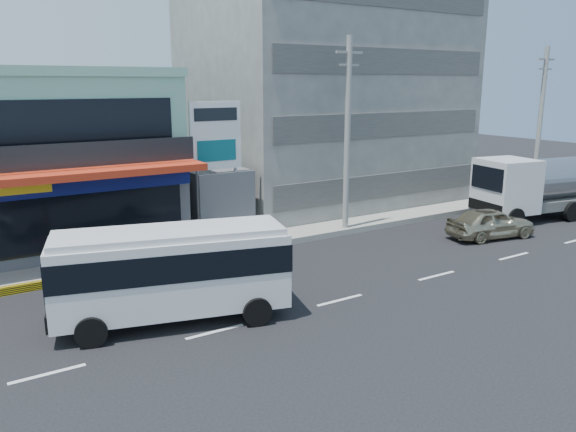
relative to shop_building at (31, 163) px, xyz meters
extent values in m
plane|color=black|center=(8.00, -13.95, -4.00)|extent=(120.00, 120.00, 0.00)
cube|color=gray|center=(13.00, -4.45, -3.85)|extent=(70.00, 5.00, 0.30)
cube|color=#4E4E54|center=(0.00, 0.05, -2.00)|extent=(12.00, 10.00, 4.00)
cube|color=#83BA9D|center=(0.00, 0.05, 2.00)|extent=(12.00, 10.00, 4.00)
cube|color=red|center=(0.00, -5.75, 0.15)|extent=(12.40, 1.80, 0.30)
cube|color=navy|center=(0.00, -5.00, -0.40)|extent=(12.00, 0.12, 0.80)
cube|color=black|center=(0.00, -4.97, -1.90)|extent=(11.00, 0.06, 2.60)
cube|color=gray|center=(18.00, 1.05, 3.00)|extent=(16.00, 12.00, 14.00)
cube|color=#4E4E54|center=(8.00, -1.95, -2.25)|extent=(3.00, 6.00, 3.50)
cylinder|color=slate|center=(8.00, -2.95, -0.42)|extent=(1.50, 1.50, 0.15)
cylinder|color=gray|center=(6.50, -4.75, -0.75)|extent=(0.16, 0.16, 6.50)
cylinder|color=gray|center=(8.50, -4.75, -0.75)|extent=(0.16, 0.16, 6.50)
cube|color=white|center=(7.50, -4.75, 1.30)|extent=(2.60, 0.18, 3.20)
cylinder|color=#999993|center=(14.00, -6.55, 1.00)|extent=(0.30, 0.30, 10.00)
cube|color=#999993|center=(14.00, -6.55, 5.20)|extent=(1.60, 0.12, 0.12)
cube|color=#999993|center=(14.00, -6.55, 4.60)|extent=(1.20, 0.10, 0.10)
cylinder|color=#999993|center=(30.00, -6.55, 1.00)|extent=(0.30, 0.30, 10.00)
cube|color=#999993|center=(30.00, -6.55, 5.20)|extent=(1.60, 0.12, 0.12)
cube|color=#999993|center=(30.00, -6.55, 4.60)|extent=(1.20, 0.10, 0.10)
cube|color=silver|center=(2.21, -12.45, -2.29)|extent=(7.83, 4.17, 2.46)
cube|color=black|center=(2.21, -12.45, -1.81)|extent=(7.89, 4.24, 0.91)
cube|color=silver|center=(2.21, -12.45, -0.95)|extent=(7.57, 3.91, 0.21)
cylinder|color=black|center=(-0.57, -12.93, -3.52)|extent=(1.01, 0.53, 0.96)
cylinder|color=black|center=(0.03, -10.66, -3.52)|extent=(1.01, 0.53, 0.96)
cylinder|color=black|center=(4.39, -14.23, -3.52)|extent=(1.01, 0.53, 0.96)
cylinder|color=black|center=(4.99, -11.96, -3.52)|extent=(1.01, 0.53, 0.96)
imported|color=#B5AB8A|center=(19.68, -11.27, -3.21)|extent=(4.88, 2.70, 1.57)
cube|color=silver|center=(23.03, -9.52, -1.88)|extent=(3.17, 3.17, 2.98)
cube|color=#595956|center=(26.19, -10.06, -3.08)|extent=(9.45, 4.03, 0.57)
cylinder|color=gray|center=(27.32, -10.25, -1.71)|extent=(6.73, 3.45, 2.40)
cylinder|color=black|center=(22.36, -10.74, -3.42)|extent=(1.19, 0.53, 1.15)
cylinder|color=black|center=(22.80, -8.14, -3.42)|extent=(1.19, 0.53, 1.15)
cylinder|color=black|center=(26.54, -11.45, -3.42)|extent=(1.19, 0.53, 1.15)
cylinder|color=black|center=(26.98, -8.85, -3.42)|extent=(1.19, 0.53, 1.15)
cylinder|color=black|center=(29.35, -9.26, -3.42)|extent=(1.19, 0.53, 1.15)
imported|color=#600D15|center=(0.17, -8.43, -3.53)|extent=(1.87, 1.23, 0.93)
imported|color=#66594C|center=(0.17, -8.43, -2.58)|extent=(0.61, 0.73, 1.70)
camera|label=1|loc=(-3.86, -29.19, 3.75)|focal=35.00mm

